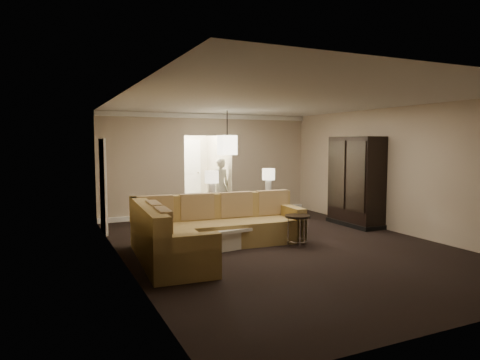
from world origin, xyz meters
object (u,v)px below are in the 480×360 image
drink_table (297,224)px  person (220,182)px  sectional_sofa (206,230)px  armoire (356,183)px  coffee_table (227,235)px  console_table (241,208)px

drink_table → person: bearing=87.7°
sectional_sofa → armoire: 4.29m
coffee_table → console_table: console_table is taller
coffee_table → console_table: size_ratio=0.55×
console_table → person: 2.37m
console_table → person: person is taller
coffee_table → drink_table: bearing=-28.2°
coffee_table → armoire: bearing=8.8°
person → drink_table: bearing=84.3°
console_table → armoire: bearing=-25.2°
coffee_table → person: size_ratio=0.65×
coffee_table → person: 4.08m
drink_table → armoire: bearing=26.5°
coffee_table → console_table: (1.00, 1.48, 0.26)m
console_table → armoire: (2.63, -0.92, 0.57)m
sectional_sofa → coffee_table: 0.63m
sectional_sofa → person: bearing=68.1°
sectional_sofa → coffee_table: sectional_sofa is taller
coffee_table → drink_table: 1.39m
armoire → person: (-2.24, 3.22, -0.17)m
person → sectional_sofa: bearing=61.1°
armoire → drink_table: 2.77m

